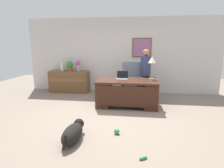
# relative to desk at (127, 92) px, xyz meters

# --- Properties ---
(ground_plane) EXTENTS (12.00, 12.00, 0.00)m
(ground_plane) POSITION_rel_desk_xyz_m (-0.32, -0.89, -0.41)
(ground_plane) COLOR gray
(back_wall) EXTENTS (7.00, 0.16, 2.70)m
(back_wall) POSITION_rel_desk_xyz_m (-0.31, 1.71, 0.94)
(back_wall) COLOR silver
(back_wall) RESTS_ON ground_plane
(desk) EXTENTS (1.68, 0.98, 0.75)m
(desk) POSITION_rel_desk_xyz_m (0.00, 0.00, 0.00)
(desk) COLOR #422316
(desk) RESTS_ON ground_plane
(credenza) EXTENTS (1.44, 0.50, 0.80)m
(credenza) POSITION_rel_desk_xyz_m (-2.22, 1.36, -0.01)
(credenza) COLOR brown
(credenza) RESTS_ON ground_plane
(armchair) EXTENTS (0.60, 0.59, 1.18)m
(armchair) POSITION_rel_desk_xyz_m (0.09, 0.88, 0.11)
(armchair) COLOR slate
(armchair) RESTS_ON ground_plane
(person_standing) EXTENTS (0.32, 0.32, 1.60)m
(person_standing) POSITION_rel_desk_xyz_m (0.54, 0.80, 0.42)
(person_standing) COLOR #262323
(person_standing) RESTS_ON ground_plane
(dog_lying) EXTENTS (0.32, 0.88, 0.30)m
(dog_lying) POSITION_rel_desk_xyz_m (-0.86, -2.15, -0.25)
(dog_lying) COLOR black
(dog_lying) RESTS_ON ground_plane
(laptop) EXTENTS (0.32, 0.22, 0.22)m
(laptop) POSITION_rel_desk_xyz_m (-0.15, 0.17, 0.40)
(laptop) COLOR #B2B5BA
(laptop) RESTS_ON desk
(desk_lamp) EXTENTS (0.22, 0.22, 0.65)m
(desk_lamp) POSITION_rel_desk_xyz_m (0.68, 0.19, 0.86)
(desk_lamp) COLOR #9E8447
(desk_lamp) RESTS_ON desk
(vase_with_flowers) EXTENTS (0.17, 0.17, 0.38)m
(vase_with_flowers) POSITION_rel_desk_xyz_m (-1.86, 1.36, 0.63)
(vase_with_flowers) COLOR #A6A89B
(vase_with_flowers) RESTS_ON credenza
(vase_empty) EXTENTS (0.13, 0.13, 0.30)m
(vase_empty) POSITION_rel_desk_xyz_m (-2.47, 1.36, 0.54)
(vase_empty) COLOR silver
(vase_empty) RESTS_ON credenza
(potted_plant) EXTENTS (0.24, 0.24, 0.36)m
(potted_plant) POSITION_rel_desk_xyz_m (-2.18, 1.36, 0.59)
(potted_plant) COLOR brown
(potted_plant) RESTS_ON credenza
(dog_toy_ball) EXTENTS (0.11, 0.11, 0.11)m
(dog_toy_ball) POSITION_rel_desk_xyz_m (-0.10, -1.79, -0.35)
(dog_toy_ball) COLOR green
(dog_toy_ball) RESTS_ON ground_plane
(dog_toy_bone) EXTENTS (0.15, 0.12, 0.05)m
(dog_toy_bone) POSITION_rel_desk_xyz_m (0.39, -2.56, -0.38)
(dog_toy_bone) COLOR green
(dog_toy_bone) RESTS_ON ground_plane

